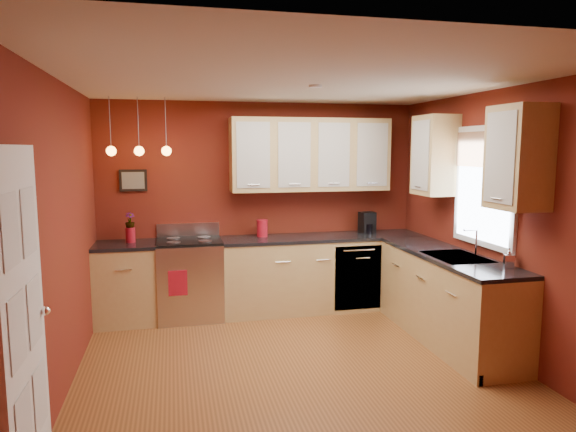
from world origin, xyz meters
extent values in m
plane|color=brown|center=(0.00, 0.00, 0.00)|extent=(4.20, 4.20, 0.00)
cube|color=beige|center=(0.00, 0.00, 2.60)|extent=(4.00, 4.20, 0.02)
cube|color=maroon|center=(0.00, 2.10, 1.30)|extent=(4.00, 0.02, 2.60)
cube|color=maroon|center=(0.00, -2.10, 1.30)|extent=(4.00, 0.02, 2.60)
cube|color=maroon|center=(-2.00, 0.00, 1.30)|extent=(0.02, 4.20, 2.60)
cube|color=maroon|center=(2.00, 0.00, 1.30)|extent=(0.02, 4.20, 2.60)
cube|color=tan|center=(-1.65, 1.80, 0.45)|extent=(0.70, 0.60, 0.90)
cube|color=tan|center=(0.73, 1.80, 0.45)|extent=(2.54, 0.60, 0.90)
cube|color=tan|center=(1.70, 0.45, 0.45)|extent=(0.60, 2.10, 0.90)
cube|color=black|center=(-1.65, 1.80, 0.92)|extent=(0.70, 0.62, 0.04)
cube|color=black|center=(0.73, 1.80, 0.92)|extent=(2.54, 0.62, 0.04)
cube|color=black|center=(1.70, 0.45, 0.92)|extent=(0.62, 2.10, 0.04)
cube|color=silver|center=(-0.92, 1.80, 0.46)|extent=(0.76, 0.64, 0.92)
cube|color=black|center=(-0.92, 1.50, 0.48)|extent=(0.55, 0.02, 0.32)
cylinder|color=silver|center=(-0.92, 1.49, 0.72)|extent=(0.60, 0.02, 0.02)
cube|color=black|center=(-0.92, 1.80, 0.94)|extent=(0.76, 0.60, 0.03)
cylinder|color=gray|center=(-1.10, 1.66, 0.95)|extent=(0.16, 0.16, 0.01)
cylinder|color=gray|center=(-0.74, 1.66, 0.95)|extent=(0.16, 0.16, 0.01)
cylinder|color=gray|center=(-1.10, 1.94, 0.95)|extent=(0.16, 0.16, 0.01)
cylinder|color=gray|center=(-0.74, 1.94, 0.95)|extent=(0.16, 0.16, 0.01)
cube|color=silver|center=(-0.92, 2.10, 1.03)|extent=(0.76, 0.04, 0.16)
cube|color=silver|center=(1.10, 1.51, 0.45)|extent=(0.60, 0.02, 0.80)
cube|color=gray|center=(1.70, 0.30, 0.92)|extent=(0.50, 0.70, 0.05)
cube|color=black|center=(1.70, 0.47, 0.91)|extent=(0.42, 0.30, 0.02)
cube|color=black|center=(1.70, 0.13, 0.91)|extent=(0.42, 0.30, 0.02)
cylinder|color=white|center=(1.92, 0.30, 1.08)|extent=(0.02, 0.02, 0.28)
cylinder|color=white|center=(1.85, 0.30, 1.21)|extent=(0.16, 0.02, 0.02)
cube|color=white|center=(1.98, 0.30, 1.65)|extent=(0.04, 1.02, 1.22)
cube|color=white|center=(1.97, 0.30, 1.65)|extent=(0.01, 0.90, 1.10)
cube|color=#946D4A|center=(1.95, 0.30, 2.02)|extent=(0.02, 0.96, 0.36)
cube|color=white|center=(-1.97, -1.20, 1.02)|extent=(0.06, 0.82, 2.05)
cube|color=silver|center=(-1.94, -1.38, 1.60)|extent=(0.00, 0.28, 0.40)
cube|color=silver|center=(-1.94, -1.02, 1.60)|extent=(0.00, 0.28, 0.40)
cube|color=silver|center=(-1.94, -1.38, 1.05)|extent=(0.00, 0.28, 0.40)
cube|color=silver|center=(-1.94, -1.02, 1.05)|extent=(0.00, 0.28, 0.40)
cube|color=silver|center=(-1.94, -1.38, 0.50)|extent=(0.00, 0.28, 0.40)
cube|color=silver|center=(-1.94, -1.02, 0.50)|extent=(0.00, 0.28, 0.40)
sphere|color=white|center=(-1.91, -0.87, 1.00)|extent=(0.06, 0.06, 0.06)
cube|color=tan|center=(0.60, 1.93, 1.95)|extent=(2.00, 0.35, 0.90)
cube|color=tan|center=(1.82, 0.32, 1.95)|extent=(0.35, 1.95, 0.90)
cube|color=black|center=(-1.55, 2.08, 1.65)|extent=(0.32, 0.03, 0.26)
cylinder|color=gray|center=(-1.75, 1.75, 2.30)|extent=(0.01, 0.01, 0.60)
sphere|color=#FFA53F|center=(-1.75, 1.75, 2.00)|extent=(0.11, 0.11, 0.11)
cylinder|color=gray|center=(-1.45, 1.75, 2.30)|extent=(0.01, 0.01, 0.60)
sphere|color=#FFA53F|center=(-1.45, 1.75, 2.00)|extent=(0.11, 0.11, 0.11)
cylinder|color=gray|center=(-1.15, 1.75, 2.30)|extent=(0.01, 0.01, 0.60)
sphere|color=#FFA53F|center=(-1.15, 1.75, 2.00)|extent=(0.11, 0.11, 0.11)
cylinder|color=#A21120|center=(-0.02, 1.91, 1.04)|extent=(0.13, 0.13, 0.20)
cylinder|color=#A21120|center=(-0.02, 1.91, 1.14)|extent=(0.14, 0.14, 0.02)
cylinder|color=#A21120|center=(-1.59, 1.86, 1.03)|extent=(0.11, 0.11, 0.18)
imported|color=#A21120|center=(-1.59, 1.86, 1.19)|extent=(0.14, 0.14, 0.19)
cube|color=black|center=(1.36, 1.89, 1.08)|extent=(0.21, 0.18, 0.27)
cylinder|color=black|center=(1.36, 1.83, 1.00)|extent=(0.12, 0.12, 0.13)
imported|color=white|center=(1.90, -0.25, 1.03)|extent=(0.11, 0.11, 0.19)
cube|color=#A21120|center=(-1.07, 1.47, 0.52)|extent=(0.21, 0.01, 0.29)
camera|label=1|loc=(-1.09, -4.30, 2.03)|focal=32.00mm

